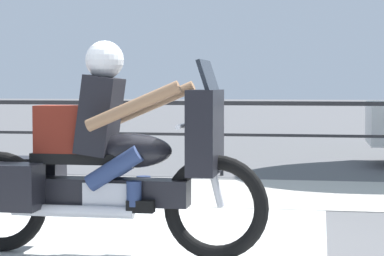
% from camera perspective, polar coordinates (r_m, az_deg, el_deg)
% --- Properties ---
extents(ground_plane, '(120.00, 120.00, 0.00)m').
position_cam_1_polar(ground_plane, '(5.87, -4.22, -9.51)').
color(ground_plane, '#565659').
extents(sidewalk_band, '(44.00, 2.40, 0.01)m').
position_cam_1_polar(sidewalk_band, '(9.15, 0.96, -4.82)').
color(sidewalk_band, '#B7B2A8').
rests_on(sidewalk_band, ground).
extents(fence_railing, '(36.00, 0.05, 1.07)m').
position_cam_1_polar(fence_railing, '(10.66, 2.30, 0.86)').
color(fence_railing, '#232326').
rests_on(fence_railing, ground).
extents(motorcycle, '(2.49, 0.76, 1.63)m').
position_cam_1_polar(motorcycle, '(5.70, -6.66, -2.57)').
color(motorcycle, black).
rests_on(motorcycle, ground).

